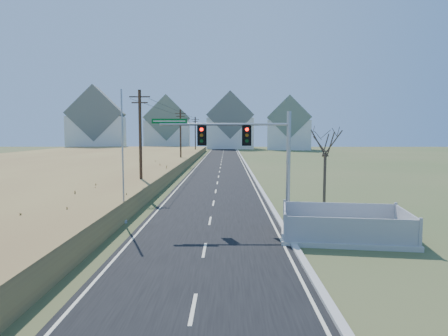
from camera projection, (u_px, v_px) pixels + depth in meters
ground at (207, 240)px, 19.98m from camera, size 260.00×260.00×0.00m
road at (221, 163)px, 69.78m from camera, size 8.00×180.00×0.06m
curb at (245, 163)px, 69.74m from camera, size 0.30×180.00×0.18m
reed_marsh at (61, 164)px, 59.95m from camera, size 38.00×110.00×1.30m
utility_pole_near at (140, 140)px, 34.56m from camera, size 1.80×0.26×9.00m
utility_pole_mid at (181, 137)px, 64.44m from camera, size 1.80×0.26×9.00m
utility_pole_far at (195, 135)px, 94.31m from camera, size 1.80×0.26×9.00m
condo_nw at (97, 124)px, 119.19m from camera, size 17.69×13.38×19.05m
condo_nnw at (167, 127)px, 127.07m from camera, size 14.93×11.17×17.03m
condo_n at (230, 125)px, 130.84m from camera, size 15.27×10.20×18.54m
condo_ne at (289, 128)px, 122.80m from camera, size 14.12×10.51×16.52m
traffic_signal_mast at (257, 154)px, 23.29m from camera, size 8.26×0.56×6.57m
fence_enclosure at (344, 232)px, 20.34m from camera, size 6.85×5.13×1.44m
open_sign at (290, 225)px, 21.91m from camera, size 0.44×0.14×0.55m
flagpole at (123, 170)px, 23.35m from camera, size 0.35×0.35×7.84m
bare_tree at (326, 140)px, 25.32m from camera, size 2.27×2.27×6.02m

